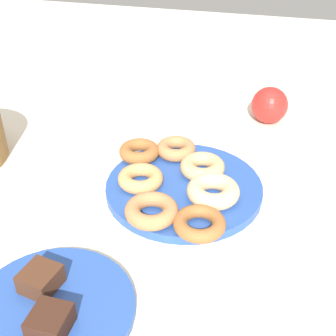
# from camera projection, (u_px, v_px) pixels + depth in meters

# --- Properties ---
(ground_plane) EXTENTS (2.40, 2.40, 0.00)m
(ground_plane) POSITION_uv_depth(u_px,v_px,m) (184.00, 191.00, 0.84)
(ground_plane) COLOR beige
(donut_plate) EXTENTS (0.28, 0.28, 0.02)m
(donut_plate) POSITION_uv_depth(u_px,v_px,m) (184.00, 188.00, 0.84)
(donut_plate) COLOR #284C9E
(donut_plate) RESTS_ON ground_plane
(donut_0) EXTENTS (0.11, 0.11, 0.03)m
(donut_0) POSITION_uv_depth(u_px,v_px,m) (141.00, 178.00, 0.83)
(donut_0) COLOR tan
(donut_0) RESTS_ON donut_plate
(donut_1) EXTENTS (0.09, 0.09, 0.03)m
(donut_1) POSITION_uv_depth(u_px,v_px,m) (176.00, 149.00, 0.91)
(donut_1) COLOR #B27547
(donut_1) RESTS_ON donut_plate
(donut_2) EXTENTS (0.09, 0.09, 0.03)m
(donut_2) POSITION_uv_depth(u_px,v_px,m) (213.00, 191.00, 0.79)
(donut_2) COLOR #EABC84
(donut_2) RESTS_ON donut_plate
(donut_3) EXTENTS (0.09, 0.09, 0.03)m
(donut_3) POSITION_uv_depth(u_px,v_px,m) (202.00, 167.00, 0.85)
(donut_3) COLOR tan
(donut_3) RESTS_ON donut_plate
(donut_4) EXTENTS (0.11, 0.11, 0.03)m
(donut_4) POSITION_uv_depth(u_px,v_px,m) (151.00, 211.00, 0.75)
(donut_4) COLOR #B27547
(donut_4) RESTS_ON donut_plate
(donut_5) EXTENTS (0.11, 0.11, 0.02)m
(donut_5) POSITION_uv_depth(u_px,v_px,m) (199.00, 223.00, 0.73)
(donut_5) COLOR #995B2D
(donut_5) RESTS_ON donut_plate
(donut_6) EXTENTS (0.09, 0.09, 0.03)m
(donut_6) POSITION_uv_depth(u_px,v_px,m) (139.00, 151.00, 0.90)
(donut_6) COLOR #995B2D
(donut_6) RESTS_ON donut_plate
(cake_plate) EXTENTS (0.22, 0.22, 0.01)m
(cake_plate) POSITION_uv_depth(u_px,v_px,m) (52.00, 310.00, 0.61)
(cake_plate) COLOR #284C9E
(cake_plate) RESTS_ON ground_plane
(brownie_near) EXTENTS (0.05, 0.05, 0.03)m
(brownie_near) POSITION_uv_depth(u_px,v_px,m) (50.00, 322.00, 0.57)
(brownie_near) COLOR #381E14
(brownie_near) RESTS_ON cake_plate
(brownie_far) EXTENTS (0.06, 0.06, 0.03)m
(brownie_far) POSITION_uv_depth(u_px,v_px,m) (41.00, 279.00, 0.63)
(brownie_far) COLOR #472819
(brownie_far) RESTS_ON cake_plate
(apple) EXTENTS (0.08, 0.08, 0.08)m
(apple) POSITION_uv_depth(u_px,v_px,m) (270.00, 105.00, 1.05)
(apple) COLOR red
(apple) RESTS_ON ground_plane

